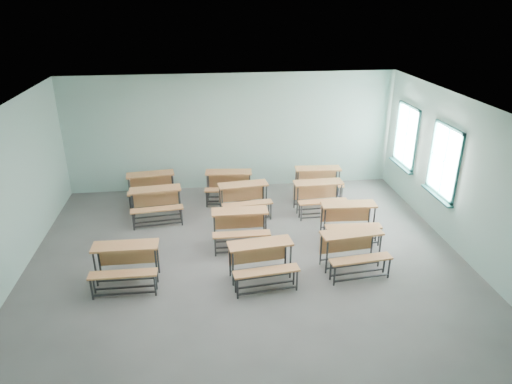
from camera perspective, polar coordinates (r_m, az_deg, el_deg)
room at (r=8.93m, az=-0.65°, el=0.48°), size 9.04×8.04×3.24m
desk_unit_r0c0 at (r=9.00m, az=-15.98°, el=-8.10°), size 1.23×0.84×0.77m
desk_unit_r0c1 at (r=8.73m, az=0.70°, el=-8.13°), size 1.31×0.95×0.77m
desk_unit_r0c2 at (r=9.28m, az=12.04°, el=-6.62°), size 1.31×0.95×0.77m
desk_unit_r1c1 at (r=9.96m, az=-1.99°, el=-3.87°), size 1.24×0.84×0.77m
desk_unit_r1c2 at (r=10.47m, az=11.57°, el=-2.93°), size 1.27×0.88×0.77m
desk_unit_r2c0 at (r=11.30m, az=-12.38°, el=-0.96°), size 1.31×0.95×0.77m
desk_unit_r2c1 at (r=11.32m, az=-1.51°, el=-0.35°), size 1.31×0.96×0.77m
desk_unit_r2c2 at (r=11.54m, az=7.89°, el=-0.08°), size 1.25×0.86×0.77m
desk_unit_r3c0 at (r=12.28m, az=-12.97°, el=1.01°), size 1.31×0.96×0.77m
desk_unit_r3c1 at (r=12.12m, az=-3.44°, el=1.30°), size 1.30×0.93×0.77m
desk_unit_r3c2 at (r=12.47m, az=7.79°, el=1.76°), size 1.28×0.90×0.77m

